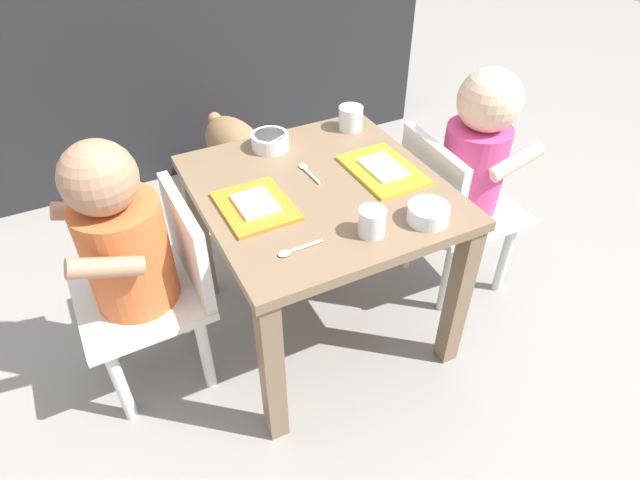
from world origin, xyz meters
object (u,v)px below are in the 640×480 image
dog (240,151)px  water_cup_right (351,119)px  veggie_bowl_near (428,213)px  spoon_by_left_tray (296,250)px  water_cup_left (372,223)px  seated_child_right (471,161)px  food_tray_right (383,169)px  dining_table (320,214)px  food_tray_left (255,205)px  spoon_by_right_tray (307,171)px  seated_child_left (129,247)px  cereal_bowl_left_side (270,141)px

dog → water_cup_right: bearing=-66.6°
veggie_bowl_near → spoon_by_left_tray: size_ratio=0.89×
water_cup_right → dog: bearing=113.4°
water_cup_left → seated_child_right: bearing=23.8°
dog → food_tray_right: food_tray_right is taller
water_cup_left → dining_table: bearing=94.5°
dining_table → food_tray_left: size_ratio=3.13×
water_cup_right → spoon_by_right_tray: size_ratio=0.65×
food_tray_right → seated_child_right: bearing=-1.2°
spoon_by_left_tray → water_cup_right: bearing=48.9°
water_cup_left → spoon_by_right_tray: water_cup_left is taller
seated_child_right → spoon_by_right_tray: bearing=169.2°
dog → spoon_by_right_tray: (-0.02, -0.58, 0.25)m
food_tray_right → water_cup_right: water_cup_right is taller
dog → water_cup_right: (0.19, -0.43, 0.27)m
dog → spoon_by_left_tray: size_ratio=4.61×
seated_child_left → spoon_by_right_tray: size_ratio=6.71×
seated_child_right → cereal_bowl_left_side: seated_child_right is taller
seated_child_right → water_cup_right: bearing=135.7°
seated_child_right → spoon_by_right_tray: 0.45m
dining_table → seated_child_left: seated_child_left is taller
seated_child_right → dog: (-0.42, 0.66, -0.20)m
water_cup_left → cereal_bowl_left_side: (-0.05, 0.42, -0.00)m
food_tray_left → spoon_by_left_tray: bearing=-84.1°
dining_table → food_tray_right: bearing=-3.9°
water_cup_left → food_tray_right: bearing=52.3°
cereal_bowl_left_side → dining_table: bearing=-81.0°
veggie_bowl_near → dining_table: bearing=123.5°
food_tray_right → spoon_by_right_tray: 0.18m
seated_child_left → dog: (0.45, 0.61, -0.20)m
seated_child_right → food_tray_right: (-0.27, 0.01, 0.05)m
food_tray_right → cereal_bowl_left_side: bearing=131.2°
dining_table → spoon_by_right_tray: spoon_by_right_tray is taller
dog → spoon_by_right_tray: bearing=-91.5°
food_tray_left → water_cup_right: water_cup_right is taller
veggie_bowl_near → spoon_by_right_tray: 0.32m
seated_child_left → water_cup_left: (0.45, -0.24, 0.07)m
food_tray_right → cereal_bowl_left_side: size_ratio=2.21×
dog → food_tray_left: bearing=-105.2°
seated_child_right → cereal_bowl_left_side: bearing=153.8°
dog → seated_child_left: bearing=-126.6°
spoon_by_left_tray → spoon_by_right_tray: bearing=59.9°
water_cup_left → spoon_by_left_tray: bearing=173.2°
seated_child_left → spoon_by_left_tray: 0.37m
dining_table → seated_child_left: size_ratio=0.86×
cereal_bowl_left_side → seated_child_right: bearing=-26.2°
seated_child_right → food_tray_left: (-0.60, 0.01, 0.05)m
dining_table → water_cup_right: bearing=46.9°
veggie_bowl_near → spoon_by_right_tray: bearing=117.1°
seated_child_right → water_cup_left: 0.46m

